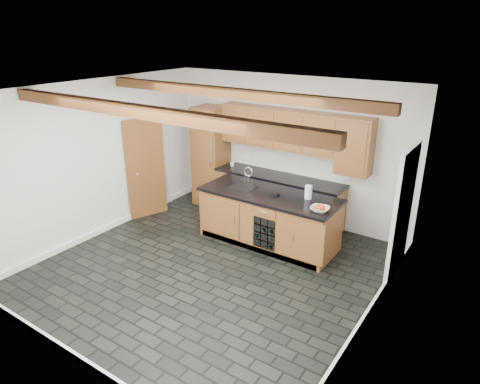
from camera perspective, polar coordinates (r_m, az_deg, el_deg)
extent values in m
plane|color=black|center=(6.98, -3.90, -10.09)|extent=(5.00, 5.00, 0.00)
plane|color=white|center=(8.38, 6.41, 5.71)|extent=(5.00, 0.00, 5.00)
plane|color=white|center=(8.09, -18.36, 4.17)|extent=(0.00, 5.00, 5.00)
plane|color=white|center=(5.32, 17.64, -4.62)|extent=(0.00, 5.00, 5.00)
plane|color=white|center=(6.02, -4.57, 13.29)|extent=(5.00, 5.00, 0.00)
cube|color=#522E15|center=(5.17, -12.94, 10.37)|extent=(4.90, 0.15, 0.15)
cube|color=#522E15|center=(6.51, -1.19, 13.06)|extent=(4.90, 0.15, 0.15)
cube|color=white|center=(8.54, -17.24, -4.52)|extent=(0.04, 5.00, 0.10)
cube|color=white|center=(6.01, 15.98, -16.24)|extent=(0.04, 5.00, 0.10)
cube|color=white|center=(5.60, -20.62, -20.09)|extent=(5.00, 0.04, 0.10)
cube|color=white|center=(8.98, -11.52, 3.96)|extent=(0.06, 0.94, 2.04)
cube|color=#915E2E|center=(8.65, -12.43, 3.08)|extent=(0.31, 0.77, 2.00)
cube|color=white|center=(6.81, 20.82, -2.72)|extent=(0.06, 0.98, 2.04)
cube|color=black|center=(6.82, 21.00, -2.92)|extent=(0.02, 0.86, 1.96)
cube|color=#915E2E|center=(9.09, -3.84, 4.75)|extent=(0.65, 0.60, 2.10)
cube|color=#915E2E|center=(8.45, 5.04, -0.99)|extent=(2.60, 0.60, 0.88)
cube|color=black|center=(8.28, 5.14, 1.99)|extent=(2.64, 0.62, 0.05)
cube|color=white|center=(8.44, 6.17, 4.35)|extent=(2.60, 0.02, 0.52)
cube|color=#915E2E|center=(8.18, 5.17, 8.45)|extent=(2.40, 0.35, 0.75)
cube|color=#915E2E|center=(7.62, 15.08, 5.88)|extent=(0.60, 0.35, 1.00)
cube|color=#915E2E|center=(7.58, 3.85, -3.66)|extent=(2.40, 0.90, 0.88)
cube|color=black|center=(7.40, 3.94, -0.39)|extent=(2.46, 0.96, 0.05)
cube|color=#915E2E|center=(7.57, -2.63, -3.32)|extent=(0.80, 0.02, 0.70)
cube|color=#915E2E|center=(6.81, 8.83, -6.57)|extent=(0.60, 0.02, 0.70)
cube|color=black|center=(7.28, 3.83, -5.13)|extent=(0.42, 0.30, 0.56)
cylinder|color=black|center=(7.34, 2.71, -5.47)|extent=(0.07, 0.26, 0.07)
cylinder|color=black|center=(7.21, 3.68, -4.75)|extent=(0.07, 0.26, 0.07)
cylinder|color=black|center=(7.15, 4.65, -5.02)|extent=(0.07, 0.26, 0.07)
cylinder|color=black|center=(7.28, 4.59, -7.00)|extent=(0.07, 0.26, 0.07)
cube|color=black|center=(7.66, 0.39, 0.60)|extent=(0.45, 0.40, 0.02)
cylinder|color=silver|center=(7.76, 1.13, 1.71)|extent=(0.02, 0.02, 0.20)
torus|color=silver|center=(7.72, 1.13, 2.69)|extent=(0.18, 0.02, 0.18)
cylinder|color=silver|center=(7.83, 0.63, 1.41)|extent=(0.02, 0.02, 0.08)
cylinder|color=silver|center=(7.74, 1.62, 1.18)|extent=(0.02, 0.02, 0.08)
cube|color=black|center=(7.34, 4.64, -0.24)|extent=(0.17, 0.11, 0.03)
cylinder|color=black|center=(7.33, 4.65, -0.07)|extent=(0.10, 0.10, 0.01)
imported|color=silver|center=(6.78, 10.61, -2.27)|extent=(0.32, 0.32, 0.07)
sphere|color=red|center=(6.74, 11.01, -2.06)|extent=(0.07, 0.07, 0.07)
sphere|color=orange|center=(6.80, 10.91, -1.86)|extent=(0.07, 0.07, 0.07)
sphere|color=#578424|center=(6.80, 10.42, -1.81)|extent=(0.07, 0.07, 0.07)
sphere|color=#C43C1D|center=(6.75, 10.21, -1.97)|extent=(0.07, 0.07, 0.07)
sphere|color=#D15917|center=(6.71, 10.57, -2.13)|extent=(0.07, 0.07, 0.07)
cylinder|color=white|center=(7.21, 9.11, -0.02)|extent=(0.12, 0.12, 0.23)
imported|color=white|center=(8.81, -1.05, 3.71)|extent=(0.09, 0.09, 0.08)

